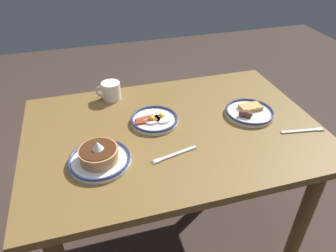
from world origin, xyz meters
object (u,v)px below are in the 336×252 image
at_px(plate_near_main, 154,120).
at_px(plate_center_pancakes, 99,157).
at_px(plate_far_companion, 249,112).
at_px(fork_far, 303,131).
at_px(coffee_mug, 111,91).
at_px(fork_near, 175,154).

bearing_deg(plate_near_main, plate_center_pancakes, 37.74).
height_order(plate_near_main, plate_far_companion, plate_far_companion).
bearing_deg(fork_far, coffee_mug, -33.87).
bearing_deg(plate_near_main, plate_far_companion, 171.78).
height_order(plate_center_pancakes, fork_near, plate_center_pancakes).
distance_m(plate_far_companion, coffee_mug, 0.65).
bearing_deg(fork_near, plate_center_pancakes, -7.55).
relative_size(coffee_mug, fork_near, 0.63).
relative_size(plate_near_main, fork_far, 1.09).
distance_m(plate_center_pancakes, plate_far_companion, 0.69).
bearing_deg(plate_far_companion, plate_near_main, -8.22).
relative_size(plate_center_pancakes, plate_far_companion, 1.05).
xyz_separation_m(plate_center_pancakes, fork_far, (-0.83, 0.04, -0.02)).
xyz_separation_m(plate_far_companion, fork_far, (-0.16, 0.18, -0.01)).
bearing_deg(coffee_mug, fork_near, 109.36).
bearing_deg(coffee_mug, plate_far_companion, 151.31).
distance_m(plate_center_pancakes, fork_near, 0.28).
bearing_deg(fork_near, plate_far_companion, -156.70).
height_order(plate_near_main, fork_far, plate_near_main).
bearing_deg(plate_near_main, coffee_mug, -58.99).
distance_m(plate_near_main, plate_far_companion, 0.43).
distance_m(coffee_mug, fork_far, 0.88).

